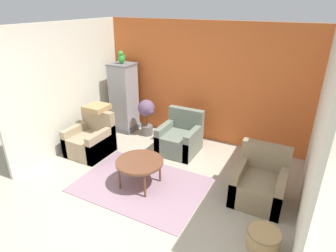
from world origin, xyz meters
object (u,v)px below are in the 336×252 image
at_px(armchair_middle, 180,139).
at_px(coffee_table, 140,163).
at_px(parrot, 121,58).
at_px(wicker_basket, 263,239).
at_px(potted_plant, 146,112).
at_px(armchair_right, 259,184).
at_px(birdcage, 124,98).
at_px(armchair_left, 91,141).

bearing_deg(armchair_middle, coffee_table, -93.04).
height_order(armchair_middle, parrot, parrot).
xyz_separation_m(armchair_middle, wicker_basket, (1.94, -1.72, -0.14)).
bearing_deg(coffee_table, armchair_middle, 86.96).
xyz_separation_m(parrot, potted_plant, (0.60, -0.03, -1.13)).
bearing_deg(parrot, armchair_middle, -13.25).
relative_size(coffee_table, potted_plant, 0.93).
relative_size(armchair_right, parrot, 3.00).
xyz_separation_m(armchair_right, birdcage, (-3.28, 1.18, 0.49)).
bearing_deg(armchair_left, coffee_table, -17.74).
bearing_deg(wicker_basket, armchair_middle, 138.42).
xyz_separation_m(coffee_table, birdcage, (-1.51, 1.71, 0.34)).
relative_size(potted_plant, wicker_basket, 2.00).
xyz_separation_m(armchair_left, potted_plant, (0.52, 1.23, 0.26)).
xyz_separation_m(armchair_right, wicker_basket, (0.24, -0.91, -0.14)).
bearing_deg(birdcage, armchair_right, -19.74).
bearing_deg(potted_plant, armchair_middle, -19.32).
bearing_deg(armchair_left, wicker_basket, -13.64).
xyz_separation_m(parrot, wicker_basket, (3.52, -2.09, -1.53)).
distance_m(coffee_table, birdcage, 2.31).
distance_m(armchair_middle, potted_plant, 1.08).
relative_size(parrot, potted_plant, 0.33).
xyz_separation_m(coffee_table, wicker_basket, (2.01, -0.38, -0.29)).
relative_size(coffee_table, armchair_right, 0.93).
relative_size(armchair_left, birdcage, 0.53).
bearing_deg(birdcage, wicker_basket, -30.69).
xyz_separation_m(potted_plant, wicker_basket, (2.93, -2.07, -0.40)).
bearing_deg(parrot, armchair_left, -86.70).
height_order(birdcage, parrot, parrot).
height_order(armchair_middle, potted_plant, same).
bearing_deg(wicker_basket, armchair_right, 104.94).
xyz_separation_m(birdcage, parrot, (0.00, 0.00, 0.90)).
height_order(coffee_table, armchair_middle, armchair_middle).
height_order(coffee_table, parrot, parrot).
height_order(parrot, wicker_basket, parrot).
bearing_deg(armchair_left, armchair_right, 1.38).
height_order(armchair_left, armchair_middle, same).
xyz_separation_m(armchair_left, birdcage, (-0.07, 1.25, 0.49)).
xyz_separation_m(coffee_table, potted_plant, (-0.92, 1.69, 0.11)).
height_order(armchair_left, armchair_right, same).
bearing_deg(armchair_right, armchair_middle, 154.58).
bearing_deg(armchair_left, potted_plant, 66.91).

